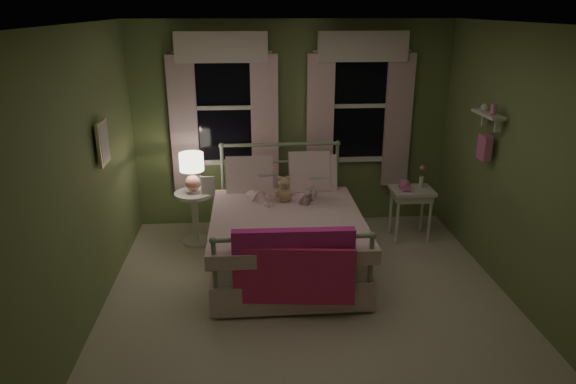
{
  "coord_description": "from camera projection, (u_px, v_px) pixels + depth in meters",
  "views": [
    {
      "loc": [
        -0.54,
        -4.31,
        2.73
      ],
      "look_at": [
        -0.18,
        0.46,
        1.0
      ],
      "focal_mm": 32.0,
      "sensor_mm": 36.0,
      "label": 1
    }
  ],
  "objects": [
    {
      "name": "room_shell",
      "position": [
        312.0,
        177.0,
        4.56
      ],
      "size": [
        4.2,
        4.2,
        4.2
      ],
      "color": "silver",
      "rests_on": "ground"
    },
    {
      "name": "bed",
      "position": [
        286.0,
        235.0,
        5.61
      ],
      "size": [
        1.58,
        2.04,
        1.18
      ],
      "color": "white",
      "rests_on": "ground"
    },
    {
      "name": "pink_throw",
      "position": [
        294.0,
        259.0,
        4.58
      ],
      "size": [
        1.1,
        0.21,
        0.71
      ],
      "color": "#DD2B9B",
      "rests_on": "bed"
    },
    {
      "name": "child_left",
      "position": [
        258.0,
        175.0,
        5.81
      ],
      "size": [
        0.31,
        0.25,
        0.73
      ],
      "primitive_type": "imported",
      "rotation": [
        0.0,
        0.0,
        3.45
      ],
      "color": "#F7D1DD",
      "rests_on": "bed"
    },
    {
      "name": "child_right",
      "position": [
        307.0,
        178.0,
        5.87
      ],
      "size": [
        0.36,
        0.31,
        0.63
      ],
      "primitive_type": "imported",
      "rotation": [
        0.0,
        0.0,
        2.87
      ],
      "color": "#F7D1DD",
      "rests_on": "bed"
    },
    {
      "name": "book_left",
      "position": [
        259.0,
        180.0,
        5.57
      ],
      "size": [
        0.2,
        0.12,
        0.26
      ],
      "primitive_type": "imported",
      "rotation": [
        1.22,
        0.0,
        -0.02
      ],
      "color": "beige",
      "rests_on": "child_left"
    },
    {
      "name": "book_right",
      "position": [
        310.0,
        182.0,
        5.62
      ],
      "size": [
        0.2,
        0.12,
        0.26
      ],
      "primitive_type": "imported",
      "rotation": [
        1.22,
        0.0,
        -0.07
      ],
      "color": "beige",
      "rests_on": "child_right"
    },
    {
      "name": "teddy_bear",
      "position": [
        284.0,
        191.0,
        5.73
      ],
      "size": [
        0.23,
        0.19,
        0.32
      ],
      "color": "tan",
      "rests_on": "bed"
    },
    {
      "name": "nightstand_left",
      "position": [
        195.0,
        210.0,
        6.17
      ],
      "size": [
        0.46,
        0.46,
        0.65
      ],
      "color": "white",
      "rests_on": "ground"
    },
    {
      "name": "table_lamp",
      "position": [
        192.0,
        168.0,
        5.99
      ],
      "size": [
        0.28,
        0.28,
        0.46
      ],
      "color": "#EA978A",
      "rests_on": "nightstand_left"
    },
    {
      "name": "book_nightstand",
      "position": [
        201.0,
        194.0,
        6.03
      ],
      "size": [
        0.18,
        0.24,
        0.02
      ],
      "primitive_type": "imported",
      "rotation": [
        0.0,
        0.0,
        -0.1
      ],
      "color": "beige",
      "rests_on": "nightstand_left"
    },
    {
      "name": "nightstand_right",
      "position": [
        412.0,
        197.0,
        6.25
      ],
      "size": [
        0.5,
        0.4,
        0.64
      ],
      "color": "white",
      "rests_on": "ground"
    },
    {
      "name": "pink_toy",
      "position": [
        405.0,
        185.0,
        6.18
      ],
      "size": [
        0.14,
        0.19,
        0.14
      ],
      "color": "pink",
      "rests_on": "nightstand_right"
    },
    {
      "name": "bud_vase",
      "position": [
        422.0,
        176.0,
        6.22
      ],
      "size": [
        0.06,
        0.06,
        0.28
      ],
      "color": "white",
      "rests_on": "nightstand_right"
    },
    {
      "name": "window_left",
      "position": [
        224.0,
        102.0,
        6.3
      ],
      "size": [
        1.34,
        0.13,
        1.96
      ],
      "color": "black",
      "rests_on": "room_shell"
    },
    {
      "name": "window_right",
      "position": [
        360.0,
        101.0,
        6.42
      ],
      "size": [
        1.34,
        0.13,
        1.96
      ],
      "color": "black",
      "rests_on": "room_shell"
    },
    {
      "name": "wall_shelf",
      "position": [
        487.0,
        131.0,
        5.28
      ],
      "size": [
        0.15,
        0.5,
        0.6
      ],
      "color": "white",
      "rests_on": "room_shell"
    },
    {
      "name": "framed_picture",
      "position": [
        103.0,
        143.0,
        4.92
      ],
      "size": [
        0.03,
        0.32,
        0.42
      ],
      "color": "beige",
      "rests_on": "room_shell"
    }
  ]
}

